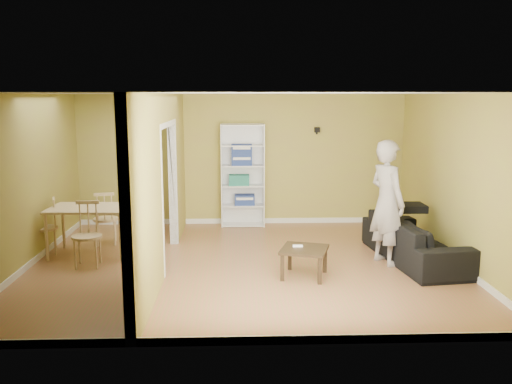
% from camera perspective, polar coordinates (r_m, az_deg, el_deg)
% --- Properties ---
extents(room_shell, '(6.50, 6.50, 6.50)m').
position_cam_1_polar(room_shell, '(8.12, -1.36, 1.13)').
color(room_shell, olive).
rests_on(room_shell, ground).
extents(partition, '(0.22, 5.50, 2.60)m').
position_cam_1_polar(partition, '(8.20, -9.78, 1.07)').
color(partition, '#A6904B').
rests_on(partition, ground).
extents(wall_speaker, '(0.10, 0.10, 0.10)m').
position_cam_1_polar(wall_speaker, '(10.85, 6.46, 6.52)').
color(wall_speaker, black).
rests_on(wall_speaker, room_shell).
extents(sofa, '(2.42, 1.28, 0.88)m').
position_cam_1_polar(sofa, '(8.86, 16.46, -4.21)').
color(sofa, black).
rests_on(sofa, ground).
extents(person, '(1.00, 0.91, 2.25)m').
position_cam_1_polar(person, '(8.48, 13.68, 0.02)').
color(person, slate).
rests_on(person, ground).
extents(bookshelf, '(0.85, 0.37, 2.02)m').
position_cam_1_polar(bookshelf, '(10.74, -1.41, 1.78)').
color(bookshelf, white).
rests_on(bookshelf, ground).
extents(paper_box_navy_a, '(0.39, 0.26, 0.20)m').
position_cam_1_polar(paper_box_navy_a, '(10.78, -1.21, -0.80)').
color(paper_box_navy_a, navy).
rests_on(paper_box_navy_a, bookshelf).
extents(paper_box_teal, '(0.40, 0.26, 0.20)m').
position_cam_1_polar(paper_box_teal, '(10.71, -1.80, 1.28)').
color(paper_box_teal, '#187D5C').
rests_on(paper_box_teal, bookshelf).
extents(paper_box_navy_b, '(0.40, 0.26, 0.21)m').
position_cam_1_polar(paper_box_navy_b, '(10.65, -1.51, 3.40)').
color(paper_box_navy_b, navy).
rests_on(paper_box_navy_b, bookshelf).
extents(paper_box_navy_c, '(0.40, 0.26, 0.21)m').
position_cam_1_polar(paper_box_navy_c, '(10.63, -1.52, 4.50)').
color(paper_box_navy_c, navy).
rests_on(paper_box_navy_c, bookshelf).
extents(coffee_table, '(0.63, 0.63, 0.42)m').
position_cam_1_polar(coffee_table, '(7.81, 5.11, -6.36)').
color(coffee_table, '#2E2313').
rests_on(coffee_table, ground).
extents(game_controller, '(0.14, 0.04, 0.03)m').
position_cam_1_polar(game_controller, '(7.85, 4.41, -5.68)').
color(game_controller, white).
rests_on(game_controller, coffee_table).
extents(dining_table, '(1.27, 0.85, 0.79)m').
position_cam_1_polar(dining_table, '(9.17, -17.10, -2.00)').
color(dining_table, beige).
rests_on(dining_table, ground).
extents(chair_left, '(0.53, 0.53, 0.92)m').
position_cam_1_polar(chair_left, '(9.50, -21.35, -3.40)').
color(chair_left, tan).
rests_on(chair_left, ground).
extents(chair_near, '(0.48, 0.48, 0.99)m').
position_cam_1_polar(chair_near, '(8.60, -17.39, -4.31)').
color(chair_near, tan).
rests_on(chair_near, ground).
extents(chair_far, '(0.50, 0.50, 0.94)m').
position_cam_1_polar(chair_far, '(9.80, -15.54, -2.61)').
color(chair_far, tan).
rests_on(chair_far, ground).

